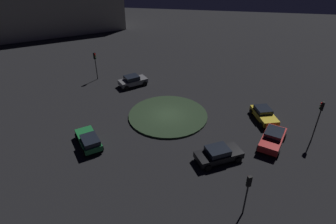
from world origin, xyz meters
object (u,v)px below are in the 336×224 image
Objects in this scene: car_grey at (133,81)px; traffic_light_northeast at (95,61)px; traffic_light_south at (320,114)px; store_building at (47,10)px; car_black at (218,154)px; car_red at (273,138)px; car_green at (89,140)px; traffic_light_southwest at (248,188)px; car_yellow at (264,114)px.

traffic_light_northeast is (1.31, 5.69, 2.09)m from car_grey.
traffic_light_south is 56.50m from store_building.
car_black is 0.15× the size of store_building.
car_green is at bearing -58.96° from car_red.
traffic_light_southwest is at bearing 78.79° from car_black.
store_building is (29.46, 41.68, 4.02)m from car_yellow.
car_red is 54.17m from store_building.
car_black is at bearing -89.60° from car_grey.
traffic_light_south is at bearing 130.15° from car_red.
traffic_light_south reaches higher than car_green.
car_grey is at bearing 3.64° from traffic_light_southwest.
car_grey is (6.21, 16.92, 0.07)m from car_yellow.
car_red reaches higher than car_grey.
car_green is 1.11× the size of traffic_light_southwest.
car_red reaches higher than car_green.
traffic_light_southwest is at bearing 62.33° from traffic_light_south.
traffic_light_south reaches higher than car_grey.
car_red reaches higher than car_yellow.
car_green reaches higher than car_yellow.
car_green is at bearing -83.86° from car_yellow.
traffic_light_southwest reaches higher than car_black.
car_grey is at bearing 22.68° from traffic_light_northeast.
car_grey is at bearing -100.75° from car_red.
store_building is (32.68, 46.06, 1.54)m from traffic_light_south.
traffic_light_northeast is (15.15, 4.94, 2.13)m from car_green.
car_green is 0.98× the size of car_yellow.
car_green is 22.62m from traffic_light_south.
traffic_light_northeast is at bearing -125.63° from car_yellow.
car_black is 10.78m from traffic_light_south.
store_building is at bearing -5.22° from car_green.
traffic_light_south is (10.35, -7.58, 0.48)m from traffic_light_southwest.
car_yellow is at bearing -104.75° from car_green.
car_red is 9.78m from traffic_light_southwest.
traffic_light_southwest reaches higher than car_red.
traffic_light_southwest is at bearing -30.51° from car_yellow.
car_black reaches higher than car_green.
car_red is 1.24× the size of traffic_light_southwest.
car_grey is 0.92× the size of traffic_light_south.
car_yellow is 1.14× the size of traffic_light_southwest.
traffic_light_south is at bearing 110.20° from store_building.
car_grey is 0.13× the size of store_building.
car_black is 1.00× the size of car_red.
traffic_light_northeast is at bearing -20.09° from car_green.
traffic_light_northeast is 0.13× the size of store_building.
car_red is at bearing 106.46° from store_building.
car_black is at bearing -13.18° from traffic_light_southwest.
store_building is (34.08, 41.93, 3.92)m from car_red.
store_building is at bearing -26.78° from traffic_light_south.
store_building is at bearing -74.65° from car_black.
store_building reaches higher than traffic_light_southwest.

